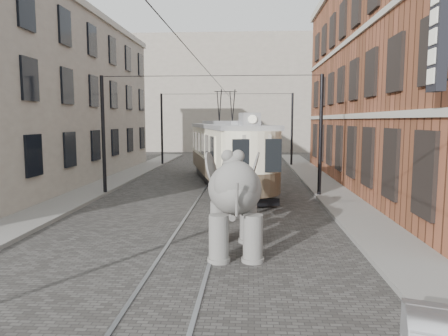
{
  "coord_description": "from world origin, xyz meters",
  "views": [
    {
      "loc": [
        1.77,
        -14.58,
        3.79
      ],
      "look_at": [
        0.85,
        0.14,
        2.1
      ],
      "focal_mm": 33.44,
      "sensor_mm": 36.0,
      "label": 1
    }
  ],
  "objects": [
    {
      "name": "catenary",
      "position": [
        -0.2,
        5.0,
        3.0
      ],
      "size": [
        11.0,
        30.2,
        6.0
      ],
      "primitive_type": null,
      "color": "black",
      "rests_on": "ground"
    },
    {
      "name": "sidewalk_right",
      "position": [
        6.0,
        0.0,
        0.07
      ],
      "size": [
        2.0,
        60.0,
        0.15
      ],
      "primitive_type": "cube",
      "color": "slate",
      "rests_on": "ground"
    },
    {
      "name": "elephant",
      "position": [
        1.34,
        -2.8,
        1.43
      ],
      "size": [
        2.91,
        4.85,
        2.86
      ],
      "primitive_type": null,
      "rotation": [
        0.0,
        0.0,
        0.07
      ],
      "color": "#64615C",
      "rests_on": "ground"
    },
    {
      "name": "sidewalk_left",
      "position": [
        -6.5,
        0.0,
        0.07
      ],
      "size": [
        2.0,
        60.0,
        0.15
      ],
      "primitive_type": "cube",
      "color": "slate",
      "rests_on": "ground"
    },
    {
      "name": "brick_building",
      "position": [
        11.0,
        9.0,
        6.0
      ],
      "size": [
        8.0,
        26.0,
        12.0
      ],
      "primitive_type": "cube",
      "color": "brown",
      "rests_on": "ground"
    },
    {
      "name": "ground",
      "position": [
        0.0,
        0.0,
        0.0
      ],
      "size": [
        120.0,
        120.0,
        0.0
      ],
      "primitive_type": "plane",
      "color": "#43413E"
    },
    {
      "name": "tram",
      "position": [
        0.36,
        9.66,
        2.74
      ],
      "size": [
        5.89,
        14.11,
        5.48
      ],
      "primitive_type": null,
      "rotation": [
        0.0,
        0.0,
        0.23
      ],
      "color": "beige",
      "rests_on": "ground"
    },
    {
      "name": "tram_rails",
      "position": [
        0.0,
        0.0,
        0.01
      ],
      "size": [
        1.54,
        80.0,
        0.02
      ],
      "primitive_type": null,
      "color": "slate",
      "rests_on": "ground"
    },
    {
      "name": "distant_block",
      "position": [
        0.0,
        40.0,
        7.0
      ],
      "size": [
        28.0,
        10.0,
        14.0
      ],
      "primitive_type": "cube",
      "color": "gray",
      "rests_on": "ground"
    },
    {
      "name": "stucco_building",
      "position": [
        -11.0,
        10.0,
        5.0
      ],
      "size": [
        7.0,
        24.0,
        10.0
      ],
      "primitive_type": "cube",
      "color": "gray",
      "rests_on": "ground"
    }
  ]
}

